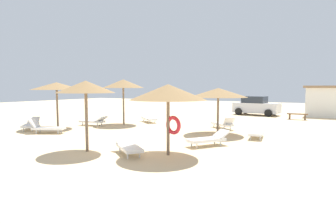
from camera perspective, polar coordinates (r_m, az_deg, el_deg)
ground_plane at (r=13.00m, az=-6.70°, el=-6.28°), size 80.00×80.00×0.00m
parasol_0 at (r=18.82m, az=-21.57°, el=4.86°), size 3.09×3.09×2.84m
parasol_1 at (r=19.46m, az=-9.02°, el=5.64°), size 2.81×2.81×3.07m
parasol_2 at (r=15.50m, az=10.10°, el=3.86°), size 3.13×3.13×2.50m
parasol_3 at (r=11.50m, az=-16.28°, el=4.82°), size 2.28×2.28×2.80m
parasol_4 at (r=10.42m, az=0.04°, el=3.91°), size 2.86×2.86×2.65m
lounger_0 at (r=18.92m, az=-25.93°, el=-2.25°), size 1.75×1.84×0.69m
lounger_1 at (r=20.67m, az=-3.95°, el=-1.16°), size 1.89×1.63×0.74m
lounger_2 at (r=14.97m, az=17.47°, el=-3.77°), size 0.90×1.98×0.66m
lounger_3 at (r=10.94m, az=-8.05°, el=-6.72°), size 1.89×1.63×0.75m
lounger_4 at (r=12.42m, az=8.24°, el=-5.36°), size 1.60×1.94×0.66m
lounger_5 at (r=16.98m, az=-23.36°, el=-2.89°), size 1.93×1.45×0.80m
lounger_6 at (r=19.34m, az=-14.77°, el=-1.77°), size 1.97×0.84×0.65m
lounger_7 at (r=17.68m, az=11.07°, el=-2.27°), size 1.83×1.66×0.81m
bench_0 at (r=24.38m, az=24.65°, el=-0.61°), size 1.52×0.47×0.49m
parked_car at (r=27.11m, az=17.34°, el=1.15°), size 4.16×2.33×1.72m
beach_cabana at (r=28.04m, az=29.62°, el=1.96°), size 3.77×3.25×2.68m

